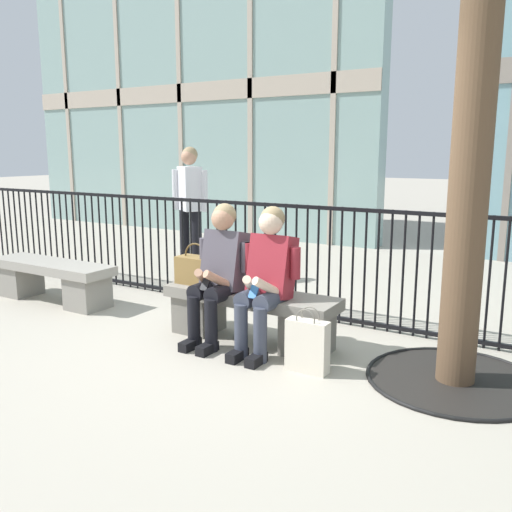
{
  "coord_description": "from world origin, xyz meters",
  "views": [
    {
      "loc": [
        2.41,
        -3.9,
        1.65
      ],
      "look_at": [
        0.0,
        0.1,
        0.75
      ],
      "focal_mm": 38.1,
      "sensor_mm": 36.0,
      "label": 1
    }
  ],
  "objects_px": {
    "seated_person_with_phone": "(219,269)",
    "shopping_bag": "(307,345)",
    "handbag_on_bench": "(196,270)",
    "bystander_at_railing": "(190,203)",
    "stone_bench": "(250,311)",
    "seated_person_companion": "(266,275)",
    "stone_bench_far": "(52,278)"
  },
  "relations": [
    {
      "from": "handbag_on_bench",
      "to": "shopping_bag",
      "type": "xyz_separation_m",
      "value": [
        1.31,
        -0.35,
        -0.37
      ]
    },
    {
      "from": "seated_person_companion",
      "to": "stone_bench",
      "type": "bearing_deg",
      "value": 151.67
    },
    {
      "from": "seated_person_with_phone",
      "to": "handbag_on_bench",
      "type": "xyz_separation_m",
      "value": [
        -0.34,
        0.12,
        -0.07
      ]
    },
    {
      "from": "seated_person_with_phone",
      "to": "stone_bench_far",
      "type": "relative_size",
      "value": 0.76
    },
    {
      "from": "seated_person_with_phone",
      "to": "seated_person_companion",
      "type": "relative_size",
      "value": 1.0
    },
    {
      "from": "stone_bench",
      "to": "handbag_on_bench",
      "type": "xyz_separation_m",
      "value": [
        -0.58,
        -0.01,
        0.31
      ]
    },
    {
      "from": "seated_person_companion",
      "to": "handbag_on_bench",
      "type": "distance_m",
      "value": 0.83
    },
    {
      "from": "stone_bench",
      "to": "seated_person_with_phone",
      "type": "xyz_separation_m",
      "value": [
        -0.24,
        -0.13,
        0.38
      ]
    },
    {
      "from": "shopping_bag",
      "to": "stone_bench",
      "type": "bearing_deg",
      "value": 154.0
    },
    {
      "from": "handbag_on_bench",
      "to": "bystander_at_railing",
      "type": "relative_size",
      "value": 0.22
    },
    {
      "from": "stone_bench",
      "to": "bystander_at_railing",
      "type": "height_order",
      "value": "bystander_at_railing"
    },
    {
      "from": "seated_person_with_phone",
      "to": "shopping_bag",
      "type": "bearing_deg",
      "value": -13.21
    },
    {
      "from": "stone_bench",
      "to": "bystander_at_railing",
      "type": "xyz_separation_m",
      "value": [
        -1.94,
        1.66,
        0.73
      ]
    },
    {
      "from": "seated_person_companion",
      "to": "stone_bench_far",
      "type": "bearing_deg",
      "value": 178.17
    },
    {
      "from": "stone_bench",
      "to": "stone_bench_far",
      "type": "distance_m",
      "value": 2.57
    },
    {
      "from": "seated_person_companion",
      "to": "stone_bench_far",
      "type": "xyz_separation_m",
      "value": [
        -2.81,
        0.09,
        -0.38
      ]
    },
    {
      "from": "seated_person_companion",
      "to": "handbag_on_bench",
      "type": "relative_size",
      "value": 3.18
    },
    {
      "from": "bystander_at_railing",
      "to": "stone_bench",
      "type": "bearing_deg",
      "value": -40.59
    },
    {
      "from": "handbag_on_bench",
      "to": "shopping_bag",
      "type": "relative_size",
      "value": 0.76
    },
    {
      "from": "seated_person_with_phone",
      "to": "handbag_on_bench",
      "type": "height_order",
      "value": "seated_person_with_phone"
    },
    {
      "from": "seated_person_companion",
      "to": "handbag_on_bench",
      "type": "height_order",
      "value": "seated_person_companion"
    },
    {
      "from": "shopping_bag",
      "to": "seated_person_companion",
      "type": "bearing_deg",
      "value": 155.17
    },
    {
      "from": "shopping_bag",
      "to": "bystander_at_railing",
      "type": "relative_size",
      "value": 0.29
    },
    {
      "from": "stone_bench",
      "to": "seated_person_with_phone",
      "type": "height_order",
      "value": "seated_person_with_phone"
    },
    {
      "from": "seated_person_companion",
      "to": "handbag_on_bench",
      "type": "xyz_separation_m",
      "value": [
        -0.82,
        0.12,
        -0.07
      ]
    },
    {
      "from": "stone_bench",
      "to": "handbag_on_bench",
      "type": "distance_m",
      "value": 0.66
    },
    {
      "from": "seated_person_with_phone",
      "to": "stone_bench_far",
      "type": "distance_m",
      "value": 2.36
    },
    {
      "from": "seated_person_with_phone",
      "to": "bystander_at_railing",
      "type": "xyz_separation_m",
      "value": [
        -1.7,
        1.79,
        0.35
      ]
    },
    {
      "from": "seated_person_with_phone",
      "to": "shopping_bag",
      "type": "xyz_separation_m",
      "value": [
        0.97,
        -0.23,
        -0.44
      ]
    },
    {
      "from": "seated_person_with_phone",
      "to": "handbag_on_bench",
      "type": "bearing_deg",
      "value": 160.83
    },
    {
      "from": "handbag_on_bench",
      "to": "shopping_bag",
      "type": "bearing_deg",
      "value": -14.8
    },
    {
      "from": "stone_bench",
      "to": "bystander_at_railing",
      "type": "relative_size",
      "value": 0.94
    }
  ]
}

